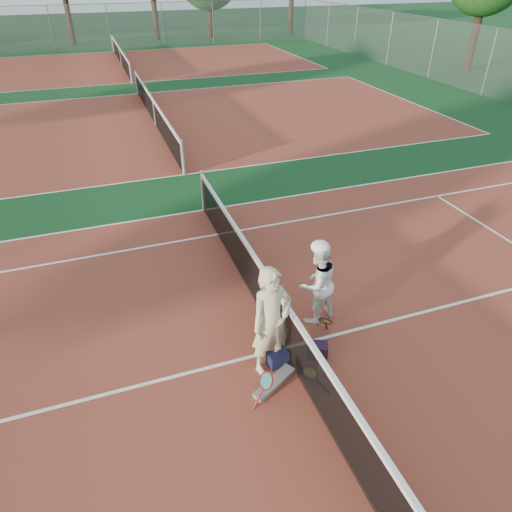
% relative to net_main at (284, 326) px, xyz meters
% --- Properties ---
extents(ground, '(130.00, 130.00, 0.00)m').
position_rel_net_main_xyz_m(ground, '(0.00, 0.00, -0.51)').
color(ground, '#0F3717').
rests_on(ground, ground).
extents(court_main, '(23.77, 10.97, 0.01)m').
position_rel_net_main_xyz_m(court_main, '(0.00, 0.00, -0.51)').
color(court_main, maroon).
rests_on(court_main, ground).
extents(court_far_a, '(23.77, 10.97, 0.01)m').
position_rel_net_main_xyz_m(court_far_a, '(0.00, 13.50, -0.51)').
color(court_far_a, maroon).
rests_on(court_far_a, ground).
extents(court_far_b, '(23.77, 10.97, 0.01)m').
position_rel_net_main_xyz_m(court_far_b, '(0.00, 27.00, -0.51)').
color(court_far_b, maroon).
rests_on(court_far_b, ground).
extents(net_main, '(0.10, 10.98, 1.02)m').
position_rel_net_main_xyz_m(net_main, '(0.00, 0.00, 0.00)').
color(net_main, black).
rests_on(net_main, ground).
extents(net_far_a, '(0.10, 10.98, 1.02)m').
position_rel_net_main_xyz_m(net_far_a, '(0.00, 13.50, 0.00)').
color(net_far_a, black).
rests_on(net_far_a, ground).
extents(net_far_b, '(0.10, 10.98, 1.02)m').
position_rel_net_main_xyz_m(net_far_b, '(0.00, 27.00, 0.00)').
color(net_far_b, black).
rests_on(net_far_b, ground).
extents(fence_back, '(32.00, 0.06, 3.00)m').
position_rel_net_main_xyz_m(fence_back, '(0.00, 34.00, 0.99)').
color(fence_back, slate).
rests_on(fence_back, ground).
extents(player_a, '(0.78, 0.61, 1.91)m').
position_rel_net_main_xyz_m(player_a, '(-0.35, -0.30, 0.44)').
color(player_a, beige).
rests_on(player_a, ground).
extents(player_b, '(0.91, 0.79, 1.59)m').
position_rel_net_main_xyz_m(player_b, '(0.85, 0.55, 0.28)').
color(player_b, white).
rests_on(player_b, ground).
extents(racket_red, '(0.41, 0.38, 0.53)m').
position_rel_net_main_xyz_m(racket_red, '(-0.66, -0.91, -0.24)').
color(racket_red, maroon).
rests_on(racket_red, ground).
extents(racket_black_held, '(0.44, 0.45, 0.51)m').
position_rel_net_main_xyz_m(racket_black_held, '(0.77, -0.01, -0.25)').
color(racket_black_held, black).
rests_on(racket_black_held, ground).
extents(racket_spare, '(0.43, 0.65, 0.08)m').
position_rel_net_main_xyz_m(racket_spare, '(0.18, -0.70, -0.47)').
color(racket_spare, black).
rests_on(racket_spare, ground).
extents(sports_bag_navy, '(0.35, 0.26, 0.26)m').
position_rel_net_main_xyz_m(sports_bag_navy, '(-0.22, -0.30, -0.38)').
color(sports_bag_navy, black).
rests_on(sports_bag_navy, ground).
extents(sports_bag_purple, '(0.40, 0.35, 0.27)m').
position_rel_net_main_xyz_m(sports_bag_purple, '(0.46, -0.36, -0.37)').
color(sports_bag_purple, black).
rests_on(sports_bag_purple, ground).
extents(net_cover_canvas, '(0.81, 0.58, 0.09)m').
position_rel_net_main_xyz_m(net_cover_canvas, '(-0.43, -0.68, -0.47)').
color(net_cover_canvas, slate).
rests_on(net_cover_canvas, ground).
extents(water_bottle, '(0.09, 0.09, 0.30)m').
position_rel_net_main_xyz_m(water_bottle, '(0.36, -0.71, -0.36)').
color(water_bottle, silver).
rests_on(water_bottle, ground).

